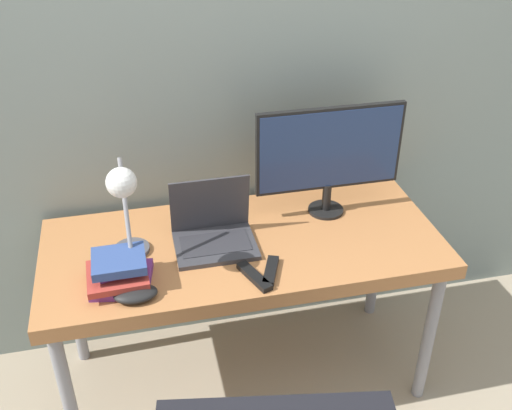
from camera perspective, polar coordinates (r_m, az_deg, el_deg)
wall_back at (r=2.40m, az=-3.38°, el=13.18°), size 8.00×0.05×2.60m
desk at (r=2.35m, az=-1.20°, el=-4.81°), size 1.53×0.66×0.73m
laptop at (r=2.28m, az=-4.07°, el=-2.51°), size 0.30×0.24×0.25m
monitor at (r=2.38m, az=7.02°, el=4.96°), size 0.59×0.15×0.46m
desk_lamp at (r=2.03m, az=-12.44°, el=0.37°), size 0.13×0.29×0.44m
book_stack at (r=2.13m, az=-12.85°, el=-6.20°), size 0.23×0.23×0.11m
tv_remote at (r=2.15m, az=1.42°, el=-6.27°), size 0.10×0.16×0.02m
media_remote at (r=2.12m, az=-0.16°, el=-6.83°), size 0.10×0.18×0.02m
game_controller at (r=2.07m, az=-11.39°, el=-8.30°), size 0.15×0.09×0.04m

